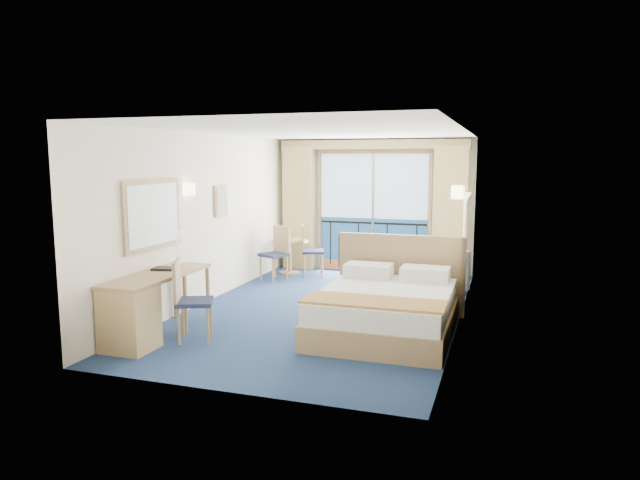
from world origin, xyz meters
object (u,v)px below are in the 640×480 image
at_px(bed, 386,308).
at_px(floor_lamp, 464,216).
at_px(desk, 136,311).
at_px(round_table, 289,248).
at_px(desk_chair, 187,295).
at_px(nightstand, 447,291).
at_px(table_chair_a, 308,247).
at_px(table_chair_b, 277,250).
at_px(armchair, 440,268).

height_order(bed, floor_lamp, floor_lamp).
relative_size(desk, round_table, 2.32).
bearing_deg(floor_lamp, bed, -104.17).
bearing_deg(round_table, desk_chair, -85.72).
bearing_deg(nightstand, bed, -113.92).
bearing_deg(table_chair_a, nightstand, -141.67).
relative_size(desk_chair, table_chair_b, 1.01).
height_order(armchair, desk_chair, desk_chair).
bearing_deg(floor_lamp, table_chair_a, 176.28).
relative_size(armchair, round_table, 1.15).
bearing_deg(desk, table_chair_b, 88.17).
bearing_deg(bed, desk, -151.33).
relative_size(armchair, table_chair_b, 0.85).
bearing_deg(desk_chair, bed, -88.31).
xyz_separation_m(armchair, table_chair_b, (-3.08, -0.05, 0.18)).
xyz_separation_m(floor_lamp, table_chair_b, (-3.43, -0.34, -0.72)).
relative_size(bed, desk_chair, 2.15).
bearing_deg(desk, round_table, 88.33).
relative_size(floor_lamp, table_chair_a, 1.69).
height_order(desk, table_chair_b, table_chair_b).
xyz_separation_m(bed, table_chair_b, (-2.67, 2.68, 0.25)).
relative_size(nightstand, floor_lamp, 0.33).
distance_m(nightstand, table_chair_a, 3.38).
distance_m(nightstand, table_chair_b, 3.55).
distance_m(bed, table_chair_b, 3.79).
distance_m(desk_chair, round_table, 4.44).
height_order(desk_chair, table_chair_b, desk_chair).
bearing_deg(armchair, nightstand, 84.64).
bearing_deg(desk_chair, table_chair_b, -18.91).
relative_size(armchair, table_chair_a, 0.86).
relative_size(armchair, desk_chair, 0.84).
relative_size(table_chair_a, table_chair_b, 0.98).
xyz_separation_m(floor_lamp, table_chair_a, (-2.99, 0.19, -0.73)).
bearing_deg(bed, floor_lamp, 75.83).
distance_m(desk, round_table, 4.84).
relative_size(desk, desk_chair, 1.69).
bearing_deg(table_chair_b, floor_lamp, 31.62).
distance_m(floor_lamp, table_chair_a, 3.08).
relative_size(floor_lamp, table_chair_b, 1.67).
xyz_separation_m(bed, round_table, (-2.66, 3.31, 0.18)).
bearing_deg(floor_lamp, table_chair_b, -174.33).
distance_m(desk, table_chair_a, 4.78).
distance_m(armchair, table_chair_b, 3.08).
relative_size(floor_lamp, desk_chair, 1.65).
bearing_deg(bed, armchair, 81.58).
height_order(bed, desk_chair, bed).
distance_m(nightstand, floor_lamp, 1.86).
xyz_separation_m(bed, nightstand, (0.65, 1.46, -0.05)).
xyz_separation_m(bed, desk, (-2.81, -1.53, 0.12)).
bearing_deg(armchair, desk_chair, 38.28).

